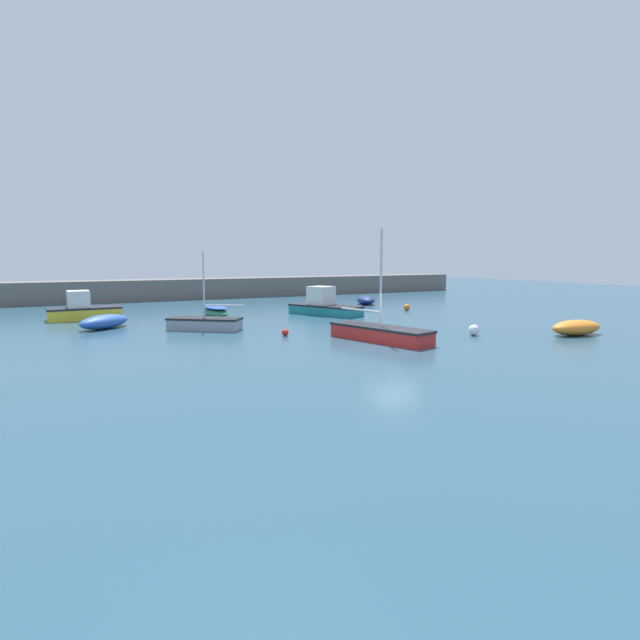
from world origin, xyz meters
name	(u,v)px	position (x,y,z in m)	size (l,w,h in m)	color
ground_plane	(394,348)	(0.00, 0.00, -0.10)	(120.00, 120.00, 0.20)	#284C60
harbor_breakwater	(212,288)	(0.00, 31.80, 0.99)	(59.19, 3.44, 1.99)	#66605B
rowboat_blue_near	(366,300)	(10.13, 18.38, 0.37)	(2.30, 3.12, 0.74)	navy
sailboat_tall_mast	(380,333)	(0.24, 1.53, 0.41)	(2.95, 5.84, 5.51)	red
sailboat_twin_hulled	(205,323)	(-6.52, 9.27, 0.38)	(4.16, 3.65, 4.49)	gray
rowboat_white_midwater	(576,328)	(10.64, -1.67, 0.41)	(3.25, 1.63, 0.81)	orange
motorboat_grey_hull	(324,306)	(3.09, 12.91, 0.66)	(4.08, 5.83, 2.05)	teal
motorboat_with_cabin	(83,310)	(-12.51, 17.75, 0.65)	(4.62, 2.16, 1.94)	yellow
open_tender_yellow	(104,322)	(-11.59, 12.55, 0.41)	(3.48, 3.25, 0.81)	#2D56B7
rowboat_with_red_cover	(215,311)	(-4.23, 15.39, 0.39)	(1.65, 3.64, 0.78)	#287A4C
mooring_buoy_red	(285,332)	(-3.29, 5.19, 0.18)	(0.36, 0.36, 0.36)	red
mooring_buoy_orange	(407,307)	(10.26, 12.61, 0.24)	(0.48, 0.48, 0.48)	orange
mooring_buoy_white	(474,330)	(5.69, 0.73, 0.29)	(0.58, 0.58, 0.58)	white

